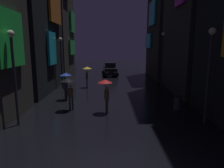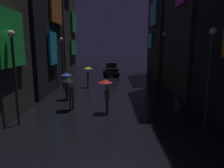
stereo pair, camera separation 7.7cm
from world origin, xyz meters
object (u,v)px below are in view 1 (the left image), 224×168
Objects in this scene: streetlamp_left_near at (14,66)px; streetlamp_right_far at (162,54)px; pedestrian_midstreet_left_yellow at (87,71)px; car_distant at (110,69)px; pedestrian_far_right_black at (69,85)px; pedestrian_midstreet_centre_red at (106,87)px; pedestrian_foreground_right_blue at (66,79)px; streetlamp_right_near at (209,65)px; streetlamp_left_far at (61,56)px; trash_bin at (177,103)px.

streetlamp_right_far reaches higher than streetlamp_left_near.
pedestrian_midstreet_left_yellow reaches higher than car_distant.
pedestrian_midstreet_left_yellow and pedestrian_far_right_black have the same top height.
pedestrian_foreground_right_blue is at bearing 134.42° from pedestrian_midstreet_centre_red.
pedestrian_midstreet_centre_red is (2.40, -0.60, 0.00)m from pedestrian_far_right_black.
streetlamp_right_near is (7.48, -9.94, 1.52)m from pedestrian_midstreet_left_yellow.
streetlamp_right_far is (7.48, -0.45, 1.78)m from pedestrian_midstreet_left_yellow.
streetlamp_right_far is at bearing 90.00° from streetlamp_right_near.
pedestrian_midstreet_left_yellow is at bearing -105.51° from car_distant.
pedestrian_foreground_right_blue is 10.04m from streetlamp_right_near.
streetlamp_right_near is (5.40, -1.79, 1.52)m from pedestrian_midstreet_centre_red.
streetlamp_right_far is at bearing -3.43° from pedestrian_midstreet_left_yellow.
streetlamp_left_far is (-4.82, -8.50, 2.24)m from car_distant.
pedestrian_midstreet_left_yellow is 7.70m from streetlamp_right_far.
streetlamp_left_far is (-4.60, 7.95, 1.50)m from pedestrian_midstreet_centre_red.
pedestrian_far_right_black and pedestrian_foreground_right_blue have the same top height.
streetlamp_left_far reaches higher than pedestrian_foreground_right_blue.
pedestrian_midstreet_centre_red is at bearing -75.70° from pedestrian_midstreet_left_yellow.
streetlamp_right_far is at bearing 42.30° from pedestrian_far_right_black.
pedestrian_foreground_right_blue is 0.50× the size of car_distant.
streetlamp_right_far reaches higher than streetlamp_right_near.
streetlamp_left_near is (-2.52, -10.09, 1.45)m from pedestrian_midstreet_left_yellow.
pedestrian_midstreet_left_yellow is 10.18m from trash_bin.
streetlamp_left_far is 0.91× the size of streetlamp_right_far.
car_distant is at bearing 60.44° from streetlamp_left_far.
pedestrian_foreground_right_blue is at bearing -102.45° from pedestrian_midstreet_left_yellow.
pedestrian_foreground_right_blue is 9.83m from streetlamp_right_far.
pedestrian_foreground_right_blue is at bearing 149.66° from streetlamp_right_near.
pedestrian_midstreet_centre_red is 5.19m from streetlamp_left_near.
car_distant is 0.85× the size of streetlamp_left_far.
pedestrian_midstreet_left_yellow is 12.53m from streetlamp_right_near.
streetlamp_right_far is at bearing 84.33° from trash_bin.
streetlamp_left_far reaches higher than pedestrian_far_right_black.
streetlamp_left_far reaches higher than pedestrian_midstreet_centre_red.
pedestrian_midstreet_centre_red is at bearing -59.96° from streetlamp_left_far.
pedestrian_midstreet_left_yellow is 2.28× the size of trash_bin.
car_distant is at bearing 105.83° from trash_bin.
car_distant is 0.85× the size of streetlamp_right_near.
pedestrian_foreground_right_blue is 1.00× the size of pedestrian_midstreet_centre_red.
streetlamp_left_far is at bearing 135.77° from streetlamp_right_near.
streetlamp_left_far reaches higher than car_distant.
car_distant is 19.14m from streetlamp_left_near.
pedestrian_far_right_black and pedestrian_midstreet_centre_red have the same top height.
streetlamp_right_near reaches higher than pedestrian_foreground_right_blue.
pedestrian_foreground_right_blue is at bearing 106.10° from pedestrian_far_right_black.
pedestrian_foreground_right_blue is at bearing -104.38° from car_distant.
streetlamp_left_near reaches higher than pedestrian_foreground_right_blue.
trash_bin is (9.30, -7.29, -2.70)m from streetlamp_left_far.
pedestrian_midstreet_left_yellow is 8.64m from car_distant.
pedestrian_midstreet_left_yellow is 0.43× the size of streetlamp_left_near.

